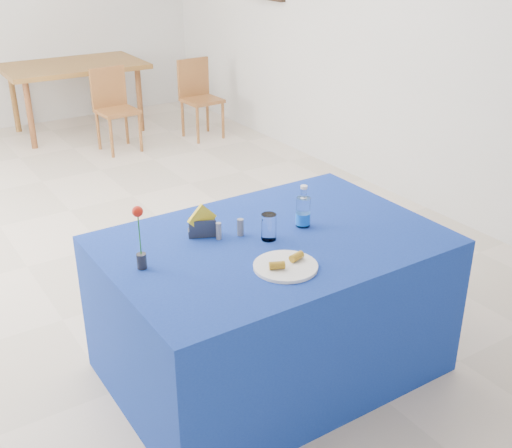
{
  "coord_description": "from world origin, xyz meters",
  "views": [
    {
      "loc": [
        -1.34,
        -4.09,
        2.13
      ],
      "look_at": [
        0.07,
        -1.92,
        0.92
      ],
      "focal_mm": 45.0,
      "sensor_mm": 36.0,
      "label": 1
    }
  ],
  "objects_px": {
    "plate": "(285,266)",
    "oak_table": "(73,71)",
    "chair_bg_right": "(198,93)",
    "water_bottle": "(303,213)",
    "blue_table": "(272,306)",
    "chair_bg_left": "(113,103)"
  },
  "relations": [
    {
      "from": "blue_table",
      "to": "chair_bg_left",
      "type": "height_order",
      "value": "chair_bg_left"
    },
    {
      "from": "blue_table",
      "to": "oak_table",
      "type": "xyz_separation_m",
      "value": [
        0.6,
        4.72,
        0.3
      ]
    },
    {
      "from": "plate",
      "to": "water_bottle",
      "type": "bearing_deg",
      "value": 43.47
    },
    {
      "from": "water_bottle",
      "to": "chair_bg_left",
      "type": "bearing_deg",
      "value": 82.58
    },
    {
      "from": "blue_table",
      "to": "water_bottle",
      "type": "height_order",
      "value": "water_bottle"
    },
    {
      "from": "oak_table",
      "to": "chair_bg_left",
      "type": "xyz_separation_m",
      "value": [
        0.12,
        -0.82,
        -0.2
      ]
    },
    {
      "from": "chair_bg_right",
      "to": "plate",
      "type": "bearing_deg",
      "value": -115.9
    },
    {
      "from": "chair_bg_right",
      "to": "chair_bg_left",
      "type": "bearing_deg",
      "value": 173.14
    },
    {
      "from": "oak_table",
      "to": "plate",
      "type": "bearing_deg",
      "value": -98.13
    },
    {
      "from": "plate",
      "to": "chair_bg_right",
      "type": "bearing_deg",
      "value": 66.68
    },
    {
      "from": "chair_bg_right",
      "to": "oak_table",
      "type": "bearing_deg",
      "value": 137.21
    },
    {
      "from": "plate",
      "to": "blue_table",
      "type": "height_order",
      "value": "plate"
    },
    {
      "from": "water_bottle",
      "to": "chair_bg_left",
      "type": "relative_size",
      "value": 0.26
    },
    {
      "from": "chair_bg_left",
      "to": "chair_bg_right",
      "type": "bearing_deg",
      "value": -7.4
    },
    {
      "from": "plate",
      "to": "water_bottle",
      "type": "relative_size",
      "value": 1.33
    },
    {
      "from": "plate",
      "to": "chair_bg_right",
      "type": "distance_m",
      "value": 4.47
    },
    {
      "from": "oak_table",
      "to": "chair_bg_right",
      "type": "xyz_separation_m",
      "value": [
        1.05,
        -0.89,
        -0.2
      ]
    },
    {
      "from": "plate",
      "to": "oak_table",
      "type": "xyz_separation_m",
      "value": [
        0.71,
        4.99,
        -0.09
      ]
    },
    {
      "from": "plate",
      "to": "chair_bg_right",
      "type": "height_order",
      "value": "chair_bg_right"
    },
    {
      "from": "blue_table",
      "to": "chair_bg_left",
      "type": "bearing_deg",
      "value": 79.64
    },
    {
      "from": "water_bottle",
      "to": "chair_bg_left",
      "type": "xyz_separation_m",
      "value": [
        0.5,
        3.86,
        -0.35
      ]
    },
    {
      "from": "blue_table",
      "to": "oak_table",
      "type": "height_order",
      "value": "blue_table"
    }
  ]
}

